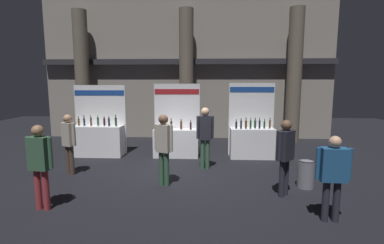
{
  "coord_description": "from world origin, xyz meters",
  "views": [
    {
      "loc": [
        0.83,
        -7.47,
        2.51
      ],
      "look_at": [
        0.44,
        0.57,
        1.38
      ],
      "focal_mm": 26.24,
      "sensor_mm": 36.0,
      "label": 1
    }
  ],
  "objects_px": {
    "exhibitor_booth_1": "(176,139)",
    "exhibitor_booth_2": "(252,139)",
    "exhibitor_booth_0": "(98,138)",
    "visitor_5": "(40,160)",
    "visitor_0": "(164,144)",
    "visitor_2": "(69,140)",
    "visitor_1": "(285,151)",
    "trash_bin": "(306,174)",
    "visitor_3": "(205,133)",
    "visitor_4": "(333,171)"
  },
  "relations": [
    {
      "from": "exhibitor_booth_1",
      "to": "exhibitor_booth_2",
      "type": "distance_m",
      "value": 2.56
    },
    {
      "from": "exhibitor_booth_0",
      "to": "visitor_5",
      "type": "xyz_separation_m",
      "value": [
        0.47,
        -4.17,
        0.39
      ]
    },
    {
      "from": "exhibitor_booth_0",
      "to": "visitor_5",
      "type": "height_order",
      "value": "exhibitor_booth_0"
    },
    {
      "from": "visitor_0",
      "to": "visitor_2",
      "type": "xyz_separation_m",
      "value": [
        -2.71,
        0.73,
        -0.07
      ]
    },
    {
      "from": "visitor_0",
      "to": "visitor_1",
      "type": "bearing_deg",
      "value": -168.12
    },
    {
      "from": "exhibitor_booth_1",
      "to": "trash_bin",
      "type": "distance_m",
      "value": 4.39
    },
    {
      "from": "exhibitor_booth_0",
      "to": "exhibitor_booth_2",
      "type": "relative_size",
      "value": 0.97
    },
    {
      "from": "trash_bin",
      "to": "visitor_0",
      "type": "distance_m",
      "value": 3.49
    },
    {
      "from": "visitor_2",
      "to": "visitor_3",
      "type": "bearing_deg",
      "value": 36.55
    },
    {
      "from": "visitor_0",
      "to": "visitor_5",
      "type": "height_order",
      "value": "visitor_0"
    },
    {
      "from": "exhibitor_booth_2",
      "to": "exhibitor_booth_1",
      "type": "bearing_deg",
      "value": 179.4
    },
    {
      "from": "visitor_3",
      "to": "visitor_4",
      "type": "height_order",
      "value": "visitor_3"
    },
    {
      "from": "exhibitor_booth_0",
      "to": "exhibitor_booth_2",
      "type": "bearing_deg",
      "value": 0.18
    },
    {
      "from": "visitor_1",
      "to": "visitor_2",
      "type": "xyz_separation_m",
      "value": [
        -5.46,
        1.22,
        -0.06
      ]
    },
    {
      "from": "visitor_2",
      "to": "visitor_5",
      "type": "relative_size",
      "value": 0.97
    },
    {
      "from": "visitor_3",
      "to": "visitor_5",
      "type": "xyz_separation_m",
      "value": [
        -3.21,
        -2.84,
        -0.05
      ]
    },
    {
      "from": "visitor_1",
      "to": "visitor_4",
      "type": "distance_m",
      "value": 1.26
    },
    {
      "from": "visitor_1",
      "to": "exhibitor_booth_2",
      "type": "bearing_deg",
      "value": 48.75
    },
    {
      "from": "visitor_2",
      "to": "visitor_3",
      "type": "height_order",
      "value": "visitor_3"
    },
    {
      "from": "visitor_0",
      "to": "visitor_1",
      "type": "distance_m",
      "value": 2.8
    },
    {
      "from": "visitor_0",
      "to": "visitor_3",
      "type": "xyz_separation_m",
      "value": [
        1.0,
        1.42,
        0.04
      ]
    },
    {
      "from": "visitor_3",
      "to": "exhibitor_booth_2",
      "type": "bearing_deg",
      "value": -144.2
    },
    {
      "from": "exhibitor_booth_0",
      "to": "visitor_1",
      "type": "distance_m",
      "value": 6.35
    },
    {
      "from": "trash_bin",
      "to": "visitor_2",
      "type": "xyz_separation_m",
      "value": [
        -6.13,
        0.68,
        0.63
      ]
    },
    {
      "from": "exhibitor_booth_0",
      "to": "trash_bin",
      "type": "distance_m",
      "value": 6.69
    },
    {
      "from": "visitor_3",
      "to": "visitor_5",
      "type": "bearing_deg",
      "value": 36.71
    },
    {
      "from": "exhibitor_booth_2",
      "to": "visitor_3",
      "type": "xyz_separation_m",
      "value": [
        -1.57,
        -1.35,
        0.45
      ]
    },
    {
      "from": "visitor_5",
      "to": "exhibitor_booth_2",
      "type": "bearing_deg",
      "value": -131.11
    },
    {
      "from": "visitor_2",
      "to": "visitor_5",
      "type": "distance_m",
      "value": 2.21
    },
    {
      "from": "visitor_1",
      "to": "visitor_0",
      "type": "bearing_deg",
      "value": 125.34
    },
    {
      "from": "visitor_4",
      "to": "visitor_3",
      "type": "bearing_deg",
      "value": 129.39
    },
    {
      "from": "exhibitor_booth_1",
      "to": "visitor_1",
      "type": "height_order",
      "value": "exhibitor_booth_1"
    },
    {
      "from": "exhibitor_booth_1",
      "to": "trash_bin",
      "type": "relative_size",
      "value": 3.66
    },
    {
      "from": "visitor_1",
      "to": "visitor_4",
      "type": "height_order",
      "value": "visitor_1"
    },
    {
      "from": "exhibitor_booth_0",
      "to": "visitor_4",
      "type": "relative_size",
      "value": 1.53
    },
    {
      "from": "exhibitor_booth_1",
      "to": "visitor_3",
      "type": "bearing_deg",
      "value": -54.37
    },
    {
      "from": "exhibitor_booth_2",
      "to": "visitor_5",
      "type": "distance_m",
      "value": 6.37
    },
    {
      "from": "exhibitor_booth_2",
      "to": "visitor_5",
      "type": "relative_size",
      "value": 1.47
    },
    {
      "from": "trash_bin",
      "to": "visitor_0",
      "type": "relative_size",
      "value": 0.38
    },
    {
      "from": "exhibitor_booth_2",
      "to": "visitor_5",
      "type": "height_order",
      "value": "exhibitor_booth_2"
    },
    {
      "from": "exhibitor_booth_1",
      "to": "visitor_3",
      "type": "distance_m",
      "value": 1.76
    },
    {
      "from": "visitor_3",
      "to": "exhibitor_booth_0",
      "type": "bearing_deg",
      "value": -24.69
    },
    {
      "from": "visitor_2",
      "to": "exhibitor_booth_2",
      "type": "bearing_deg",
      "value": 47.12
    },
    {
      "from": "exhibitor_booth_0",
      "to": "visitor_3",
      "type": "relative_size",
      "value": 1.34
    },
    {
      "from": "exhibitor_booth_2",
      "to": "visitor_0",
      "type": "xyz_separation_m",
      "value": [
        -2.57,
        -2.77,
        0.41
      ]
    },
    {
      "from": "trash_bin",
      "to": "visitor_5",
      "type": "relative_size",
      "value": 0.4
    },
    {
      "from": "exhibitor_booth_0",
      "to": "trash_bin",
      "type": "xyz_separation_m",
      "value": [
        6.11,
        -2.7,
        -0.29
      ]
    },
    {
      "from": "visitor_3",
      "to": "visitor_4",
      "type": "xyz_separation_m",
      "value": [
        2.29,
        -3.05,
        -0.12
      ]
    },
    {
      "from": "exhibitor_booth_0",
      "to": "visitor_2",
      "type": "bearing_deg",
      "value": -90.54
    },
    {
      "from": "visitor_0",
      "to": "visitor_1",
      "type": "height_order",
      "value": "visitor_0"
    }
  ]
}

